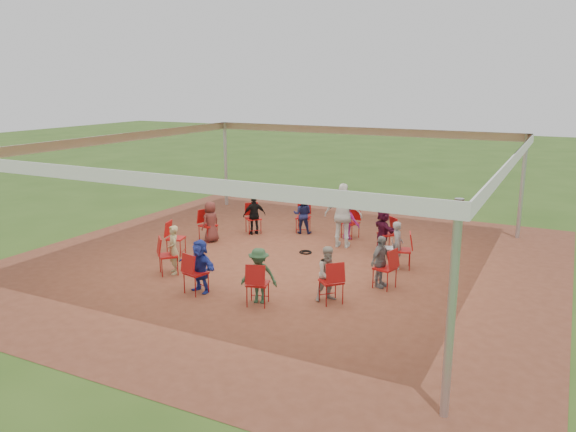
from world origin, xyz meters
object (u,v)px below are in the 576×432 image
at_px(chair_7, 168,256).
at_px(laptop, 391,246).
at_px(chair_9, 258,284).
at_px(person_seated_3, 303,214).
at_px(chair_2, 350,223).
at_px(person_seated_8, 259,276).
at_px(chair_11, 385,268).
at_px(person_seated_4, 254,215).
at_px(chair_0, 402,250).
at_px(person_seated_10, 380,262).
at_px(standing_person, 343,216).
at_px(chair_1, 387,234).
at_px(chair_3, 303,218).
at_px(chair_5, 208,226).
at_px(cable_coil, 306,252).
at_px(person_seated_1, 383,230).
at_px(chair_8, 196,273).
at_px(person_seated_0, 397,245).
at_px(chair_6, 176,238).
at_px(chair_10, 331,282).
at_px(person_seated_2, 348,219).
at_px(person_seated_6, 173,250).
at_px(person_seated_7, 200,266).
at_px(person_seated_5, 211,222).
at_px(chair_4, 253,219).
at_px(person_seated_9, 329,274).

height_order(chair_7, laptop, chair_7).
bearing_deg(chair_9, person_seated_3, 90.00).
bearing_deg(chair_2, person_seated_8, 104.67).
distance_m(chair_7, person_seated_3, 4.89).
distance_m(chair_11, person_seated_4, 5.45).
xyz_separation_m(chair_0, person_seated_10, (-0.08, -1.46, 0.13)).
bearing_deg(laptop, standing_person, 39.94).
xyz_separation_m(chair_1, chair_3, (-2.80, 0.68, 0.00)).
bearing_deg(chair_9, chair_3, 90.00).
bearing_deg(chair_9, chair_0, 45.00).
height_order(chair_3, chair_5, same).
distance_m(chair_11, cable_coil, 3.08).
bearing_deg(person_seated_1, chair_8, 105.33).
height_order(person_seated_0, laptop, person_seated_0).
xyz_separation_m(person_seated_8, cable_coil, (-0.61, 3.52, -0.56)).
distance_m(chair_2, laptop, 2.75).
xyz_separation_m(chair_7, person_seated_0, (4.64, 2.86, 0.13)).
height_order(chair_5, chair_6, same).
height_order(chair_11, standing_person, standing_person).
height_order(chair_6, person_seated_4, person_seated_4).
bearing_deg(chair_10, person_seated_0, 32.11).
relative_size(chair_1, cable_coil, 2.65).
bearing_deg(chair_6, chair_3, 135.00).
height_order(chair_2, chair_3, same).
xyz_separation_m(person_seated_2, person_seated_6, (-2.56, -4.68, 0.00)).
bearing_deg(chair_5, person_seated_8, 60.70).
bearing_deg(person_seated_1, chair_5, 59.30).
xyz_separation_m(chair_0, person_seated_7, (-3.42, -3.49, 0.13)).
bearing_deg(standing_person, chair_8, 62.07).
distance_m(chair_2, chair_8, 5.76).
bearing_deg(chair_1, cable_coil, 77.33).
height_order(person_seated_3, person_seated_10, same).
xyz_separation_m(chair_3, person_seated_5, (-1.87, -2.11, 0.13)).
distance_m(person_seated_2, person_seated_3, 1.43).
xyz_separation_m(chair_3, standing_person, (1.64, -0.92, 0.44)).
bearing_deg(person_seated_5, chair_9, 59.30).
bearing_deg(person_seated_7, person_seated_4, 120.00).
xyz_separation_m(chair_3, chair_8, (0.13, -5.56, 0.00)).
bearing_deg(person_seated_8, chair_5, 120.70).
bearing_deg(person_seated_2, laptop, 147.01).
bearing_deg(person_seated_8, person_seated_3, 90.00).
xyz_separation_m(person_seated_1, person_seated_3, (-2.68, 0.65, 0.00)).
relative_size(chair_6, chair_7, 1.00).
height_order(chair_1, cable_coil, chair_1).
bearing_deg(person_seated_10, person_seated_1, 30.00).
relative_size(chair_4, person_seated_1, 0.78).
bearing_deg(person_seated_8, person_seated_1, 60.00).
distance_m(chair_2, chair_9, 5.57).
bearing_deg(person_seated_10, person_seated_9, 165.00).
bearing_deg(person_seated_0, chair_10, 152.11).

